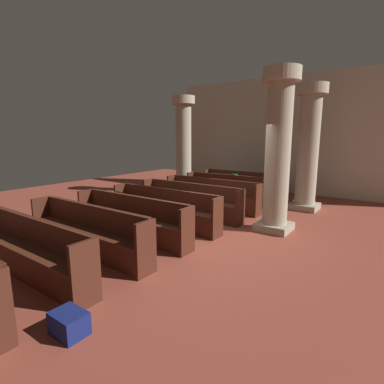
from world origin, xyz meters
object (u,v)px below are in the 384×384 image
at_px(pew_row_7, 27,246).
at_px(pillar_aisle_side, 308,146).
at_px(pew_row_6, 87,229).
at_px(kneeler_box_navy, 69,323).
at_px(pillar_far_side, 183,144).
at_px(lectern, 273,183).
at_px(hymn_book, 234,175).
at_px(pew_row_1, 229,188).
at_px(pillar_aisle_rear, 278,150).
at_px(pew_row_3, 190,199).
at_px(pew_row_0, 243,183).
at_px(pew_row_4, 164,207).
at_px(pew_row_2, 211,193).
at_px(pew_row_5, 131,216).

distance_m(pew_row_7, pillar_aisle_side, 7.73).
xyz_separation_m(pew_row_6, kneeler_box_navy, (1.87, -1.59, -0.37)).
distance_m(pew_row_7, pillar_far_side, 7.75).
xyz_separation_m(lectern, hymn_book, (-0.67, -1.92, 0.49)).
distance_m(pew_row_1, hymn_book, 0.49).
bearing_deg(pew_row_1, pillar_aisle_rear, -40.98).
bearing_deg(pew_row_3, pew_row_1, 90.00).
distance_m(pillar_far_side, lectern, 3.79).
xyz_separation_m(pillar_aisle_side, hymn_book, (-2.28, -0.32, -1.00)).
relative_size(pew_row_1, lectern, 2.95).
height_order(pew_row_0, pew_row_4, same).
relative_size(pew_row_6, pillar_aisle_rear, 0.86).
bearing_deg(pillar_far_side, pew_row_2, -35.50).
distance_m(pew_row_3, pew_row_7, 4.47).
height_order(pew_row_7, pillar_aisle_side, pillar_aisle_side).
height_order(pillar_far_side, kneeler_box_navy, pillar_far_side).
height_order(pew_row_0, hymn_book, hymn_book).
distance_m(pew_row_1, pillar_aisle_side, 2.83).
distance_m(pew_row_5, hymn_book, 4.68).
height_order(pew_row_1, lectern, lectern).
bearing_deg(pew_row_4, pew_row_5, -90.00).
distance_m(hymn_book, kneeler_box_navy, 7.62).
bearing_deg(pew_row_4, pillar_aisle_side, 58.26).
height_order(pew_row_3, pillar_aisle_side, pillar_aisle_side).
bearing_deg(pew_row_6, pew_row_2, 90.00).
xyz_separation_m(pew_row_0, pew_row_2, (0.00, -2.23, 0.00)).
bearing_deg(pew_row_5, pillar_far_side, 114.99).
bearing_deg(pew_row_0, pillar_far_side, -166.41).
bearing_deg(pew_row_0, pew_row_1, -90.00).
bearing_deg(pew_row_6, pew_row_1, 90.00).
bearing_deg(pew_row_6, pillar_aisle_side, 68.60).
bearing_deg(pew_row_2, hymn_book, 85.41).
distance_m(pew_row_2, pillar_aisle_side, 3.23).
bearing_deg(pillar_far_side, kneeler_box_navy, -61.44).
height_order(pew_row_6, lectern, lectern).
xyz_separation_m(pew_row_1, kneeler_box_navy, (1.87, -7.18, -0.37)).
relative_size(pew_row_5, kneeler_box_navy, 7.74).
relative_size(pillar_far_side, lectern, 3.44).
distance_m(pew_row_1, pew_row_3, 2.23).
distance_m(pew_row_5, kneeler_box_navy, 3.31).
xyz_separation_m(pew_row_4, pillar_aisle_rear, (2.39, 1.28, 1.44)).
relative_size(pew_row_5, lectern, 2.95).
xyz_separation_m(pew_row_4, pillar_far_side, (-2.34, 3.90, 1.44)).
relative_size(pew_row_6, pew_row_7, 1.00).
xyz_separation_m(pillar_aisle_side, lectern, (-1.61, 1.60, -1.48)).
height_order(pew_row_7, kneeler_box_navy, pew_row_7).
bearing_deg(pillar_aisle_rear, pew_row_3, -176.20).
bearing_deg(hymn_book, pew_row_0, 96.47).
relative_size(lectern, kneeler_box_navy, 2.63).
height_order(pew_row_2, pew_row_7, same).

